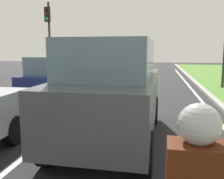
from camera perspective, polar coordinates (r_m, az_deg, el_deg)
The scene contains 7 objects.
ground_plane at distance 11.05m, azimuth 0.54°, elevation -1.80°, with size 60.00×60.00×0.00m, color #262628.
lane_line_center at distance 11.18m, azimuth -3.00°, elevation -1.66°, with size 0.12×32.00×0.01m, color silver.
lane_line_right_edge at distance 11.05m, azimuth 19.30°, elevation -2.30°, with size 0.12×32.00×0.01m, color silver.
curb_right at distance 11.13m, azimuth 21.86°, elevation -2.07°, with size 0.24×48.00×0.12m, color #9E9B93.
car_suv_ahead at distance 5.70m, azimuth 0.04°, elevation -0.19°, with size 2.06×4.54×2.28m.
car_hatchback_far at distance 10.86m, azimuth -12.97°, elevation 2.48°, with size 1.79×3.73×1.78m.
traffic_light_overhead_left at distance 17.11m, azimuth -14.03°, elevation 13.02°, with size 0.32×0.50×5.00m.
Camera 1 is at (1.81, 3.30, 2.08)m, focal length 40.87 mm.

